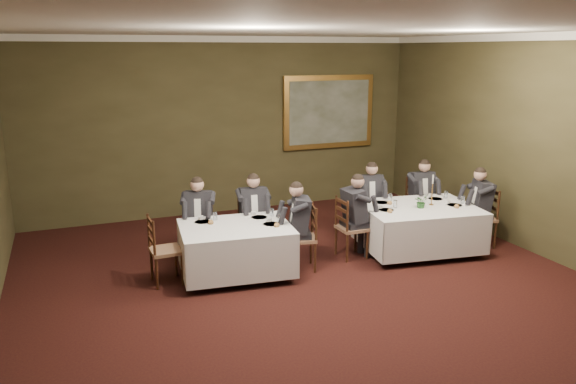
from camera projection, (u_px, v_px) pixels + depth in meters
ground at (335, 312)px, 7.16m from camera, size 10.00×10.00×0.00m
ceiling at (341, 26)px, 6.29m from camera, size 8.00×10.00×0.10m
back_wall at (225, 126)px, 11.22m from camera, size 8.00×0.10×3.50m
crown_molding at (341, 32)px, 6.31m from camera, size 8.00×10.00×0.12m
table_main at (418, 225)px, 9.21m from camera, size 2.02×1.64×0.67m
table_second at (236, 246)px, 8.21m from camera, size 1.73×1.39×0.67m
chair_main_backleft at (368, 220)px, 10.03m from camera, size 0.51×0.49×1.00m
diner_main_backleft at (369, 208)px, 9.96m from camera, size 0.48×0.54×1.35m
chair_main_backright at (419, 216)px, 10.26m from camera, size 0.48×0.46×1.00m
diner_main_backright at (420, 204)px, 10.19m from camera, size 0.45×0.51×1.35m
chair_main_endleft at (351, 240)px, 8.98m from camera, size 0.43×0.45×1.00m
diner_main_endleft at (352, 226)px, 8.93m from camera, size 0.49×0.42×1.35m
chair_main_endright at (481, 229)px, 9.52m from camera, size 0.53×0.55×1.00m
diner_main_endright at (481, 216)px, 9.46m from camera, size 0.58×0.52×1.35m
chair_sec_backleft at (200, 242)px, 8.91m from camera, size 0.55×0.54×1.00m
diner_sec_backleft at (199, 228)px, 8.84m from camera, size 0.53×0.58×1.35m
chair_sec_backright at (253, 237)px, 9.13m from camera, size 0.48×0.46×1.00m
diner_sec_backright at (253, 224)px, 9.06m from camera, size 0.45×0.52×1.35m
chair_sec_endright at (302, 251)px, 8.51m from camera, size 0.52×0.53×1.00m
diner_sec_endright at (301, 236)px, 8.45m from camera, size 0.57×0.51×1.35m
chair_sec_endleft at (166, 264)px, 7.98m from camera, size 0.44×0.46×1.00m
centerpiece at (421, 201)px, 9.04m from camera, size 0.26×0.25×0.24m
candlestick at (432, 193)px, 9.19m from camera, size 0.08×0.08×0.52m
place_setting_table_main at (384, 200)px, 9.42m from camera, size 0.33×0.31×0.14m
place_setting_table_second at (206, 219)px, 8.37m from camera, size 0.33×0.32×0.14m
painting at (329, 112)px, 11.93m from camera, size 2.06×0.09×1.54m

